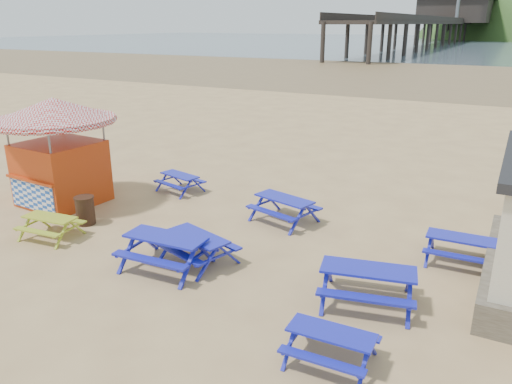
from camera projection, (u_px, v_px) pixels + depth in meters
The scene contains 14 objects.
ground at pixel (223, 238), 14.35m from camera, with size 400.00×400.00×0.00m, color tan.
wet_sand at pixel (461, 74), 60.35m from camera, with size 400.00×400.00×0.00m, color olive.
sea at pixel (507, 43), 156.54m from camera, with size 400.00×400.00×0.00m, color #445662.
picnic_table_blue_a at pixel (180, 183), 18.24m from camera, with size 1.80×1.58×0.65m.
picnic_table_blue_b at pixel (284, 210), 15.43m from camera, with size 2.20×1.94×0.78m.
picnic_table_blue_c at pixel (461, 250), 12.74m from camera, with size 1.76×1.44×0.72m.
picnic_table_blue_d at pixel (166, 252), 12.48m from camera, with size 2.15×1.77×0.86m.
picnic_table_blue_e at pixel (331, 347), 8.99m from camera, with size 1.59×1.30×0.66m.
picnic_table_blue_f at pixel (367, 286), 10.89m from camera, with size 2.33×2.03×0.85m.
picnic_table_yellow at pixel (51, 227), 14.28m from camera, with size 1.67×1.40×0.65m.
ice_cream_kiosk at pixel (57, 138), 16.49m from camera, with size 4.27×4.27×3.60m.
litter_bin at pixel (85, 210), 15.23m from camera, with size 0.60×0.60×0.88m.
pier at pixel (452, 25), 169.66m from camera, with size 24.00×220.00×39.29m.
picnic_table_blue_g at pixel (198, 249), 12.80m from camera, with size 2.14×1.91×0.75m.
Camera 1 is at (7.01, -11.17, 5.86)m, focal length 35.00 mm.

